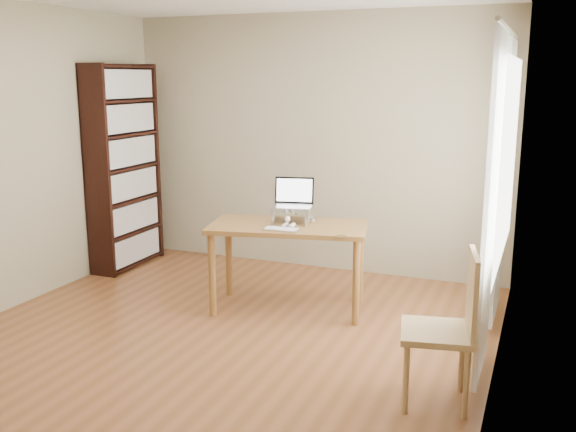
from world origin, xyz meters
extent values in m
cube|color=brown|center=(0.00, 0.00, -0.01)|extent=(4.00, 4.50, 0.02)
cube|color=gray|center=(0.00, 2.26, 1.30)|extent=(4.00, 0.02, 2.60)
cube|color=gray|center=(2.01, 0.00, 1.30)|extent=(0.02, 4.50, 2.60)
cube|color=white|center=(1.98, 0.80, 1.40)|extent=(0.01, 1.80, 1.40)
cube|color=black|center=(-1.84, 1.12, 1.05)|extent=(0.30, 0.04, 2.10)
cube|color=black|center=(-1.84, 1.98, 1.05)|extent=(0.30, 0.04, 2.10)
cube|color=black|center=(-1.98, 1.55, 1.05)|extent=(0.02, 0.90, 2.10)
cube|color=black|center=(-1.84, 1.55, 0.03)|extent=(0.30, 0.84, 0.02)
cube|color=black|center=(-1.81, 1.55, 0.20)|extent=(0.20, 0.78, 0.28)
cube|color=black|center=(-1.84, 1.55, 0.37)|extent=(0.30, 0.84, 0.03)
cube|color=black|center=(-1.81, 1.55, 0.54)|extent=(0.20, 0.78, 0.28)
cube|color=black|center=(-1.84, 1.55, 0.71)|extent=(0.30, 0.84, 0.02)
cube|color=black|center=(-1.81, 1.55, 0.88)|extent=(0.20, 0.78, 0.28)
cube|color=black|center=(-1.84, 1.55, 1.05)|extent=(0.30, 0.84, 0.02)
cube|color=black|center=(-1.81, 1.55, 1.22)|extent=(0.20, 0.78, 0.28)
cube|color=black|center=(-1.84, 1.55, 1.39)|extent=(0.30, 0.84, 0.02)
cube|color=black|center=(-1.81, 1.55, 1.56)|extent=(0.20, 0.78, 0.28)
cube|color=black|center=(-1.84, 1.55, 1.73)|extent=(0.30, 0.84, 0.02)
cube|color=black|center=(-1.81, 1.55, 1.90)|extent=(0.20, 0.78, 0.28)
cube|color=black|center=(-1.84, 1.55, 2.07)|extent=(0.30, 0.84, 0.03)
cube|color=white|center=(1.92, 0.25, 1.15)|extent=(0.03, 0.70, 2.20)
cube|color=white|center=(1.92, 1.35, 1.15)|extent=(0.03, 0.70, 2.20)
cylinder|color=silver|center=(1.92, 0.80, 2.28)|extent=(0.03, 1.90, 0.03)
cube|color=brown|center=(0.25, 0.96, 0.73)|extent=(1.43, 0.92, 0.04)
cylinder|color=brown|center=(-0.35, 1.23, 0.35)|extent=(0.06, 0.06, 0.71)
cylinder|color=brown|center=(0.85, 1.23, 0.35)|extent=(0.06, 0.06, 0.71)
cylinder|color=brown|center=(-0.35, 0.69, 0.35)|extent=(0.06, 0.06, 0.71)
cylinder|color=brown|center=(0.85, 0.69, 0.35)|extent=(0.06, 0.06, 0.71)
cube|color=silver|center=(0.10, 1.04, 0.81)|extent=(0.03, 0.25, 0.12)
cube|color=silver|center=(0.39, 1.04, 0.81)|extent=(0.03, 0.25, 0.12)
cube|color=silver|center=(0.25, 1.04, 0.88)|extent=(0.32, 0.25, 0.01)
cube|color=silver|center=(0.25, 1.04, 0.89)|extent=(0.38, 0.30, 0.02)
cube|color=black|center=(0.25, 1.17, 1.01)|extent=(0.34, 0.12, 0.22)
cube|color=white|center=(0.25, 1.17, 1.01)|extent=(0.31, 0.10, 0.19)
cube|color=silver|center=(0.27, 0.74, 0.76)|extent=(0.29, 0.14, 0.02)
cube|color=silver|center=(0.27, 0.74, 0.77)|extent=(0.27, 0.12, 0.00)
cylinder|color=#523C1C|center=(0.79, 0.72, 0.75)|extent=(0.09, 0.09, 0.01)
ellipsoid|color=#443B35|center=(0.28, 1.07, 0.82)|extent=(0.19, 0.41, 0.14)
ellipsoid|color=#443B35|center=(0.28, 1.18, 0.82)|extent=(0.16, 0.17, 0.13)
ellipsoid|color=#443B35|center=(0.28, 0.88, 0.84)|extent=(0.11, 0.10, 0.10)
ellipsoid|color=silver|center=(0.28, 0.92, 0.80)|extent=(0.10, 0.10, 0.09)
sphere|color=silver|center=(0.28, 0.84, 0.83)|extent=(0.05, 0.05, 0.05)
cone|color=#443B35|center=(0.25, 0.88, 0.89)|extent=(0.03, 0.04, 0.05)
cone|color=#443B35|center=(0.30, 0.88, 0.89)|extent=(0.03, 0.04, 0.05)
cylinder|color=silver|center=(0.25, 0.87, 0.77)|extent=(0.03, 0.10, 0.03)
cylinder|color=silver|center=(0.31, 0.87, 0.77)|extent=(0.03, 0.10, 0.03)
cylinder|color=#443B35|center=(0.37, 1.20, 0.77)|extent=(0.15, 0.22, 0.03)
cube|color=tan|center=(1.69, -0.21, 0.46)|extent=(0.50, 0.50, 0.04)
cylinder|color=tan|center=(1.52, -0.39, 0.23)|extent=(0.04, 0.04, 0.46)
cylinder|color=tan|center=(1.87, -0.39, 0.23)|extent=(0.04, 0.04, 0.46)
cylinder|color=tan|center=(1.52, -0.04, 0.23)|extent=(0.04, 0.04, 0.46)
cylinder|color=tan|center=(1.87, -0.04, 0.23)|extent=(0.04, 0.04, 0.46)
cube|color=tan|center=(1.89, -0.21, 0.71)|extent=(0.11, 0.40, 0.51)
camera|label=1|loc=(2.23, -3.92, 1.97)|focal=40.00mm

